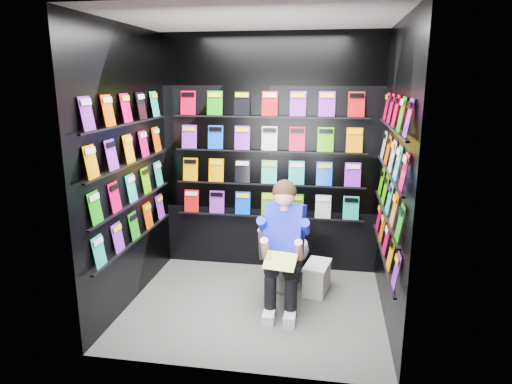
# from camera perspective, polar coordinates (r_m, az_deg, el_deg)

# --- Properties ---
(floor) EXTENTS (2.40, 2.40, 0.00)m
(floor) POSITION_cam_1_polar(r_m,az_deg,el_deg) (4.49, -0.18, -14.15)
(floor) COLOR #565654
(floor) RESTS_ON ground
(ceiling) EXTENTS (2.40, 2.40, 0.00)m
(ceiling) POSITION_cam_1_polar(r_m,az_deg,el_deg) (3.99, -0.22, 20.94)
(ceiling) COLOR white
(ceiling) RESTS_ON floor
(wall_back) EXTENTS (2.40, 0.04, 2.60)m
(wall_back) POSITION_cam_1_polar(r_m,az_deg,el_deg) (5.01, 1.73, 4.61)
(wall_back) COLOR black
(wall_back) RESTS_ON floor
(wall_front) EXTENTS (2.40, 0.04, 2.60)m
(wall_front) POSITION_cam_1_polar(r_m,az_deg,el_deg) (3.09, -3.32, -1.39)
(wall_front) COLOR black
(wall_front) RESTS_ON floor
(wall_left) EXTENTS (0.04, 2.00, 2.60)m
(wall_left) POSITION_cam_1_polar(r_m,az_deg,el_deg) (4.40, -15.80, 2.76)
(wall_left) COLOR black
(wall_left) RESTS_ON floor
(wall_right) EXTENTS (0.04, 2.00, 2.60)m
(wall_right) POSITION_cam_1_polar(r_m,az_deg,el_deg) (4.02, 16.91, 1.65)
(wall_right) COLOR black
(wall_right) RESTS_ON floor
(comics_back) EXTENTS (2.10, 0.06, 1.37)m
(comics_back) POSITION_cam_1_polar(r_m,az_deg,el_deg) (4.98, 1.68, 4.61)
(comics_back) COLOR red
(comics_back) RESTS_ON wall_back
(comics_left) EXTENTS (0.06, 1.70, 1.37)m
(comics_left) POSITION_cam_1_polar(r_m,az_deg,el_deg) (4.39, -15.45, 2.81)
(comics_left) COLOR red
(comics_left) RESTS_ON wall_left
(comics_right) EXTENTS (0.06, 1.70, 1.37)m
(comics_right) POSITION_cam_1_polar(r_m,az_deg,el_deg) (4.02, 16.49, 1.74)
(comics_right) COLOR red
(comics_right) RESTS_ON wall_right
(toilet) EXTENTS (0.54, 0.81, 0.73)m
(toilet) POSITION_cam_1_polar(r_m,az_deg,el_deg) (4.75, 4.01, -7.65)
(toilet) COLOR white
(toilet) RESTS_ON floor
(longbox) EXTENTS (0.27, 0.41, 0.28)m
(longbox) POSITION_cam_1_polar(r_m,az_deg,el_deg) (4.75, 7.62, -10.74)
(longbox) COLOR white
(longbox) RESTS_ON floor
(longbox_lid) EXTENTS (0.30, 0.43, 0.03)m
(longbox_lid) POSITION_cam_1_polar(r_m,az_deg,el_deg) (4.69, 7.68, -9.02)
(longbox_lid) COLOR white
(longbox_lid) RESTS_ON longbox
(reader) EXTENTS (0.60, 0.78, 1.31)m
(reader) POSITION_cam_1_polar(r_m,az_deg,el_deg) (4.27, 3.60, -4.77)
(reader) COLOR #191DDE
(reader) RESTS_ON toilet
(held_comic) EXTENTS (0.30, 0.21, 0.12)m
(held_comic) POSITION_cam_1_polar(r_m,az_deg,el_deg) (4.00, 3.03, -8.64)
(held_comic) COLOR green
(held_comic) RESTS_ON reader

